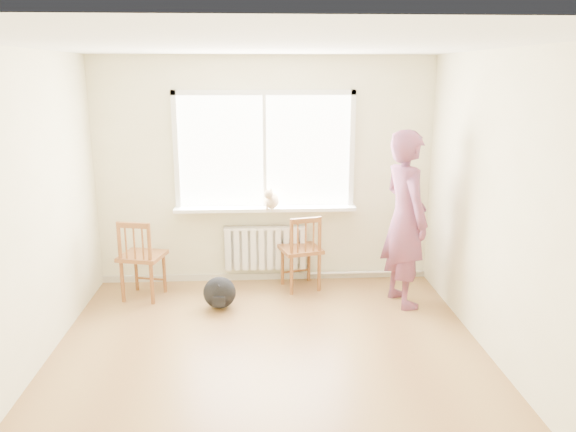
{
  "coord_description": "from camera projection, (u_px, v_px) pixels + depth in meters",
  "views": [
    {
      "loc": [
        -0.08,
        -4.35,
        2.5
      ],
      "look_at": [
        0.22,
        1.2,
        1.08
      ],
      "focal_mm": 35.0,
      "sensor_mm": 36.0,
      "label": 1
    }
  ],
  "objects": [
    {
      "name": "floor",
      "position": [
        270.0,
        372.0,
        4.83
      ],
      "size": [
        4.5,
        4.5,
        0.0
      ],
      "primitive_type": "plane",
      "color": "olive",
      "rests_on": "ground"
    },
    {
      "name": "ceiling",
      "position": [
        267.0,
        45.0,
        4.16
      ],
      "size": [
        4.5,
        4.5,
        0.0
      ],
      "primitive_type": "plane",
      "rotation": [
        3.14,
        0.0,
        0.0
      ],
      "color": "white",
      "rests_on": "back_wall"
    },
    {
      "name": "back_wall",
      "position": [
        265.0,
        172.0,
        6.67
      ],
      "size": [
        4.0,
        0.01,
        2.7
      ],
      "primitive_type": "cube",
      "color": "#EDE7BE",
      "rests_on": "ground"
    },
    {
      "name": "window",
      "position": [
        265.0,
        146.0,
        6.57
      ],
      "size": [
        2.12,
        0.05,
        1.42
      ],
      "color": "white",
      "rests_on": "back_wall"
    },
    {
      "name": "windowsill",
      "position": [
        265.0,
        209.0,
        6.67
      ],
      "size": [
        2.15,
        0.22,
        0.04
      ],
      "primitive_type": "cube",
      "color": "white",
      "rests_on": "back_wall"
    },
    {
      "name": "radiator",
      "position": [
        266.0,
        247.0,
        6.81
      ],
      "size": [
        1.0,
        0.12,
        0.55
      ],
      "color": "white",
      "rests_on": "back_wall"
    },
    {
      "name": "heating_pipe",
      "position": [
        366.0,
        273.0,
        6.99
      ],
      "size": [
        1.4,
        0.04,
        0.04
      ],
      "primitive_type": "cylinder",
      "rotation": [
        0.0,
        1.57,
        0.0
      ],
      "color": "silver",
      "rests_on": "back_wall"
    },
    {
      "name": "baseboard",
      "position": [
        266.0,
        276.0,
        6.98
      ],
      "size": [
        4.0,
        0.03,
        0.08
      ],
      "primitive_type": "cube",
      "color": "beige",
      "rests_on": "ground"
    },
    {
      "name": "chair_left",
      "position": [
        141.0,
        259.0,
        6.28
      ],
      "size": [
        0.55,
        0.53,
        0.93
      ],
      "rotation": [
        0.0,
        0.0,
        2.9
      ],
      "color": "brown",
      "rests_on": "floor"
    },
    {
      "name": "chair_right",
      "position": [
        302.0,
        252.0,
        6.57
      ],
      "size": [
        0.54,
        0.53,
        0.91
      ],
      "rotation": [
        0.0,
        0.0,
        3.41
      ],
      "color": "brown",
      "rests_on": "floor"
    },
    {
      "name": "person",
      "position": [
        405.0,
        219.0,
        6.05
      ],
      "size": [
        0.62,
        0.79,
        1.93
      ],
      "primitive_type": "imported",
      "rotation": [
        0.0,
        0.0,
        1.82
      ],
      "color": "#BF3F51",
      "rests_on": "floor"
    },
    {
      "name": "cat",
      "position": [
        271.0,
        199.0,
        6.56
      ],
      "size": [
        0.25,
        0.39,
        0.27
      ],
      "rotation": [
        0.0,
        0.0,
        -0.31
      ],
      "color": "beige",
      "rests_on": "windowsill"
    },
    {
      "name": "backpack",
      "position": [
        220.0,
        293.0,
        6.1
      ],
      "size": [
        0.43,
        0.37,
        0.35
      ],
      "primitive_type": "ellipsoid",
      "rotation": [
        0.0,
        0.0,
        -0.36
      ],
      "color": "black",
      "rests_on": "floor"
    }
  ]
}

